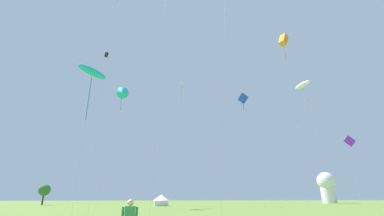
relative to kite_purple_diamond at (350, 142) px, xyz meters
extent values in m
cube|color=purple|center=(0.02, 0.01, 0.11)|extent=(2.01, 0.39, 2.01)
cylinder|color=#B2B2B7|center=(-0.71, -0.57, -5.14)|extent=(1.48, 1.18, 10.50)
cube|color=blue|center=(-15.09, 6.51, 9.01)|extent=(1.60, 1.66, 2.21)
cylinder|color=#183599|center=(-15.09, 6.51, 7.58)|extent=(0.07, 0.07, 1.73)
cylinder|color=#B2B2B7|center=(-14.35, 5.35, -0.69)|extent=(1.49, 2.35, 19.40)
cube|color=black|center=(-43.91, 24.65, 26.09)|extent=(1.23, 1.39, 1.45)
cylinder|color=#B2B2B7|center=(-42.69, 23.76, 7.85)|extent=(2.47, 1.81, 36.47)
cube|color=orange|center=(-4.06, 8.26, 24.25)|extent=(2.64, 2.25, 2.93)
cylinder|color=#A75C11|center=(-4.06, 8.26, 21.31)|extent=(0.09, 0.09, 4.44)
cylinder|color=#B2B2B7|center=(-4.25, 7.56, 6.93)|extent=(0.38, 1.43, 34.64)
cube|color=#99DB2D|center=(-24.35, 24.30, 18.66)|extent=(0.68, 1.93, 1.99)
cylinder|color=olive|center=(-24.35, 24.30, 16.43)|extent=(0.06, 0.06, 3.45)
cylinder|color=#B2B2B7|center=(-24.83, 23.90, 4.14)|extent=(0.98, 0.82, 29.05)
ellipsoid|color=#1EB7CC|center=(-38.98, -7.98, 5.08)|extent=(3.64, 4.00, 1.38)
cylinder|color=teal|center=(-38.98, -7.98, 1.84)|extent=(0.09, 0.09, 5.00)
cylinder|color=#B2B2B7|center=(-38.86, -8.57, -2.65)|extent=(0.25, 1.20, 15.47)
cylinder|color=#B2B2B7|center=(-24.93, -13.66, 6.51)|extent=(2.37, 1.45, 33.79)
cylinder|color=#B2B2B7|center=(-37.97, -6.28, 3.99)|extent=(0.50, 1.34, 28.76)
ellipsoid|color=white|center=(-3.12, 5.41, 12.19)|extent=(2.05, 4.05, 1.23)
cylinder|color=#A4A4A4|center=(-3.12, 5.41, 9.15)|extent=(0.09, 0.09, 4.60)
cylinder|color=#B2B2B7|center=(-2.45, 4.54, 0.90)|extent=(1.38, 1.76, 22.58)
cone|color=#1EB7CC|center=(-38.04, 15.11, 12.09)|extent=(2.58, 2.85, 3.05)
cylinder|color=teal|center=(-38.04, 15.11, 9.75)|extent=(0.08, 0.08, 3.35)
cylinder|color=#B2B2B7|center=(-39.21, 14.17, 0.85)|extent=(2.36, 1.90, 22.48)
cube|color=#338C4C|center=(-32.77, -26.23, -9.19)|extent=(0.37, 0.24, 0.60)
sphere|color=beige|center=(-32.77, -26.23, -8.77)|extent=(0.22, 0.22, 0.22)
cylinder|color=#338C4C|center=(-33.01, -26.23, -9.19)|extent=(0.09, 0.09, 0.55)
cylinder|color=#338C4C|center=(-32.53, -26.23, -9.19)|extent=(0.09, 0.09, 0.55)
cube|color=white|center=(-28.26, 28.74, -9.80)|extent=(3.12, 3.12, 1.17)
cone|color=white|center=(-28.26, 28.74, -8.53)|extent=(3.90, 3.90, 1.37)
cylinder|color=white|center=(32.88, 51.57, -7.39)|extent=(4.80, 4.80, 6.00)
sphere|color=white|center=(32.88, 51.57, -2.79)|extent=(6.40, 6.40, 6.40)
cylinder|color=brown|center=(-58.85, 42.50, -9.01)|extent=(0.44, 0.44, 2.75)
sphere|color=#33702D|center=(-58.85, 42.50, -6.57)|extent=(3.04, 3.04, 3.04)
camera|label=1|loc=(-32.31, -36.21, -8.61)|focal=24.19mm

